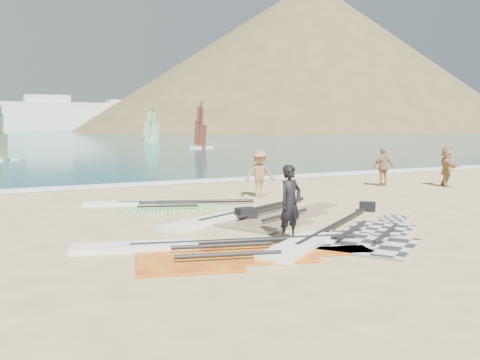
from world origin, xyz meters
name	(u,v)px	position (x,y,z in m)	size (l,w,h in m)	color
ground	(358,237)	(0.00, 0.00, 0.00)	(300.00, 300.00, 0.00)	#DBB980
sea	(14,133)	(0.00, 132.00, 0.00)	(300.00, 240.00, 0.06)	#0C4256
surf_line	(179,183)	(0.00, 12.30, 0.00)	(300.00, 1.20, 0.04)	white
headland_main	(311,130)	(85.00, 130.00, 0.00)	(143.00, 143.00, 45.00)	brown
headland_minor	(378,129)	(120.00, 140.00, 0.00)	(70.00, 70.00, 28.00)	brown
rig_grey	(342,238)	(-0.50, -0.05, 0.05)	(6.13, 4.76, 0.21)	#242527
rig_green	(154,206)	(-2.98, 6.28, 0.05)	(5.24, 3.16, 0.20)	green
rig_orange	(248,218)	(-1.28, 3.12, 0.05)	(6.44, 4.27, 0.21)	#F54A1D
rig_red	(197,251)	(-3.91, 0.23, 0.05)	(6.08, 3.16, 0.20)	red
gear_bag_near	(246,214)	(-1.34, 3.13, 0.17)	(0.52, 0.38, 0.33)	black
gear_bag_far	(367,207)	(2.57, 2.80, 0.14)	(0.47, 0.33, 0.28)	black
person_wetsuit	(290,203)	(-1.57, 0.46, 0.86)	(0.62, 0.41, 1.71)	black
beachgoer_mid	(260,174)	(1.08, 6.84, 0.84)	(1.09, 0.62, 1.68)	#9C6548
beachgoer_back	(383,167)	(7.22, 7.48, 0.80)	(0.94, 0.39, 1.60)	#A67150
beachgoer_right	(447,167)	(9.47, 6.21, 0.83)	(1.54, 0.49, 1.66)	tan
windsurfer_left	(1,144)	(-6.44, 30.04, 1.14)	(2.14, 2.41, 3.76)	white
windsurfer_centre	(200,135)	(12.17, 40.14, 1.35)	(2.62, 3.17, 4.73)	white
windsurfer_right	(151,131)	(14.91, 66.05, 1.33)	(2.47, 2.52, 4.64)	white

